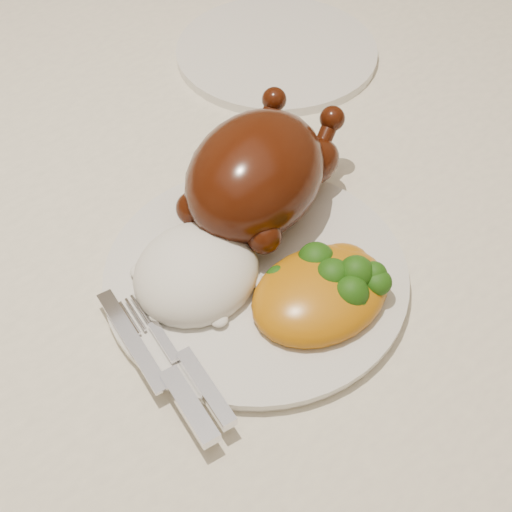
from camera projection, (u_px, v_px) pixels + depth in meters
dining_table at (43, 303)px, 0.73m from camera, size 1.60×0.90×0.76m
tablecloth at (25, 255)px, 0.67m from camera, size 1.73×1.03×0.18m
dinner_plate at (256, 276)px, 0.61m from camera, size 0.33×0.33×0.01m
side_plate at (277, 52)px, 0.83m from camera, size 0.31×0.31×0.01m
roast_chicken at (258, 172)px, 0.62m from camera, size 0.20×0.16×0.10m
rice_mound at (196, 273)px, 0.59m from camera, size 0.13×0.13×0.06m
mac_and_cheese at (327, 288)px, 0.58m from camera, size 0.13×0.10×0.05m
cutlery at (178, 376)px, 0.53m from camera, size 0.04×0.17×0.01m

